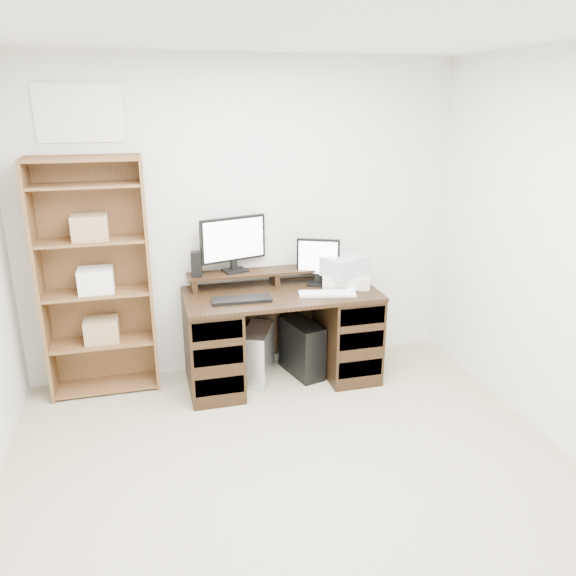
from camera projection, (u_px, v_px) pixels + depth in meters
name	position (u px, v px, depth m)	size (l,w,h in m)	color
room	(320.00, 304.00, 2.65)	(3.54, 4.04, 2.54)	tan
desk	(281.00, 334.00, 4.48)	(1.50, 0.70, 0.75)	black
riser_shelf	(275.00, 273.00, 4.52)	(1.40, 0.22, 0.12)	black
monitor_wide	(233.00, 241.00, 4.41)	(0.54, 0.20, 0.44)	black
monitor_small	(318.00, 260.00, 4.48)	(0.33, 0.19, 0.38)	black
speaker	(197.00, 264.00, 4.32)	(0.08, 0.08, 0.20)	black
keyboard_black	(241.00, 300.00, 4.15)	(0.44, 0.15, 0.02)	black
keyboard_white	(327.00, 294.00, 4.29)	(0.43, 0.13, 0.02)	white
mouse	(352.00, 290.00, 4.36)	(0.09, 0.06, 0.04)	white
printer	(345.00, 280.00, 4.50)	(0.37, 0.28, 0.09)	beige
basket	(346.00, 266.00, 4.46)	(0.35, 0.25, 0.15)	#A6ACB1
tower_silver	(258.00, 354.00, 4.53)	(0.19, 0.44, 0.44)	silver
tower_black	(302.00, 348.00, 4.63)	(0.30, 0.49, 0.45)	black
bookshelf	(96.00, 277.00, 4.17)	(0.80, 0.30, 1.80)	brown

